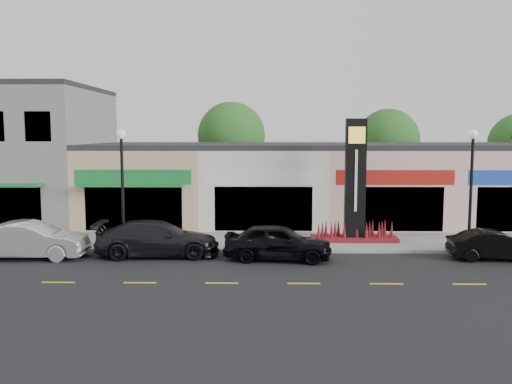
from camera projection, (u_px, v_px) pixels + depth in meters
The scene contains 17 objects.
ground at pixel (299, 264), 22.68m from camera, with size 120.00×120.00×0.00m, color black.
sidewalk at pixel (293, 241), 27.00m from camera, with size 52.00×4.30×0.15m, color gray.
curb at pixel (296, 251), 24.76m from camera, with size 52.00×0.20×0.15m, color gray.
building_grey_2story at pixel (1, 154), 33.92m from camera, with size 12.00×10.95×8.30m.
shop_beige at pixel (152, 182), 33.95m from camera, with size 7.00×10.85×4.80m.
shop_cream at pixel (264, 182), 33.85m from camera, with size 7.00×10.01×4.80m.
shop_pink_w at pixel (376, 182), 33.74m from camera, with size 7.00×10.01×4.80m.
shop_pink_e at pixel (489, 182), 33.63m from camera, with size 7.00×10.01×4.80m.
tree_rear_west at pixel (231, 136), 41.56m from camera, with size 5.20×5.20×7.83m.
tree_rear_mid at pixel (388, 140), 41.41m from camera, with size 4.80×4.80×7.29m.
lamp_west_near at pixel (122, 176), 24.91m from camera, with size 0.44×0.44×5.47m.
lamp_east_near at pixel (471, 177), 24.66m from camera, with size 0.44×0.44×5.47m.
pylon_sign at pixel (355, 198), 26.56m from camera, with size 4.20×1.30×6.00m.
car_white_van at pixel (30, 240), 23.57m from camera, with size 4.88×1.70×1.61m, color silver.
car_dark_sedan at pixel (158, 238), 24.05m from camera, with size 5.44×2.21×1.58m, color black.
car_black_sedan at pixel (278, 242), 23.31m from camera, with size 4.62×1.86×1.57m, color black.
car_black_conv at pixel (495, 245), 23.34m from camera, with size 3.88×1.35×1.28m, color black.
Camera 1 is at (-1.44, -22.24, 5.47)m, focal length 38.00 mm.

